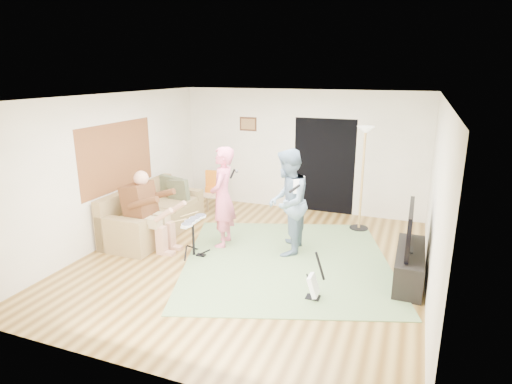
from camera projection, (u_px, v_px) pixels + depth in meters
floor at (251, 260)px, 7.22m from camera, size 6.00×6.00×0.00m
walls at (251, 183)px, 6.85m from camera, size 5.50×6.00×2.70m
ceiling at (251, 97)px, 6.48m from camera, size 6.00×6.00×0.00m
window_blinds at (117, 157)px, 7.92m from camera, size 0.00×2.05×2.05m
doorway at (324, 166)px, 9.43m from camera, size 2.10×0.00×2.10m
picture_frame at (248, 124)px, 9.82m from camera, size 0.42×0.03×0.32m
area_rug at (287, 261)px, 7.19m from camera, size 4.30×4.41×0.02m
sofa at (151, 218)px, 8.36m from camera, size 0.94×2.29×0.92m
drummer at (150, 219)px, 7.55m from camera, size 0.93×0.52×1.42m
drum_kit at (193, 239)px, 7.33m from camera, size 0.37×0.66×0.68m
singer at (223, 197)px, 7.61m from camera, size 0.55×0.73×1.82m
microphone at (232, 174)px, 7.42m from camera, size 0.06×0.06×0.24m
guitarist at (287, 202)px, 7.29m from camera, size 0.80×0.97×1.84m
guitar_held at (299, 185)px, 7.13m from camera, size 0.16×0.61×0.26m
guitar_spare at (314, 286)px, 5.95m from camera, size 0.26×0.23×0.72m
torchiere_lamp at (364, 160)px, 8.25m from camera, size 0.37×0.37×2.07m
dining_chair at (213, 198)px, 9.54m from camera, size 0.45×0.47×0.94m
tv_cabinet at (409, 266)px, 6.45m from camera, size 0.40×1.40×0.50m
television at (410, 228)px, 6.30m from camera, size 0.06×1.16×0.66m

